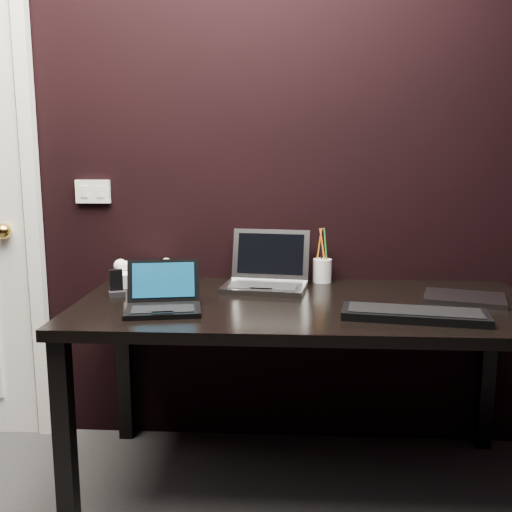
# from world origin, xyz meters

# --- Properties ---
(wall_back) EXTENTS (4.00, 0.00, 4.00)m
(wall_back) POSITION_xyz_m (0.00, 1.80, 1.30)
(wall_back) COLOR black
(wall_back) RESTS_ON ground
(wall_switch) EXTENTS (0.15, 0.02, 0.10)m
(wall_switch) POSITION_xyz_m (-0.62, 1.79, 1.12)
(wall_switch) COLOR silver
(wall_switch) RESTS_ON wall_back
(desk) EXTENTS (1.70, 0.80, 0.74)m
(desk) POSITION_xyz_m (0.30, 1.40, 0.66)
(desk) COLOR black
(desk) RESTS_ON ground
(netbook) EXTENTS (0.29, 0.27, 0.16)m
(netbook) POSITION_xyz_m (-0.20, 1.25, 0.77)
(netbook) COLOR black
(netbook) RESTS_ON desk
(silver_laptop) EXTENTS (0.36, 0.34, 0.23)m
(silver_laptop) POSITION_xyz_m (0.14, 1.62, 0.78)
(silver_laptop) COLOR gray
(silver_laptop) RESTS_ON desk
(ext_keyboard) EXTENTS (0.49, 0.23, 0.03)m
(ext_keyboard) POSITION_xyz_m (0.65, 1.20, 0.75)
(ext_keyboard) COLOR black
(ext_keyboard) RESTS_ON desk
(closed_laptop) EXTENTS (0.33, 0.28, 0.02)m
(closed_laptop) POSITION_xyz_m (0.89, 1.45, 0.75)
(closed_laptop) COLOR gray
(closed_laptop) RESTS_ON desk
(desk_phone) EXTENTS (0.25, 0.22, 0.12)m
(desk_phone) POSITION_xyz_m (-0.37, 1.66, 0.78)
(desk_phone) COLOR white
(desk_phone) RESTS_ON desk
(mobile_phone) EXTENTS (0.07, 0.07, 0.10)m
(mobile_phone) POSITION_xyz_m (-0.43, 1.45, 0.78)
(mobile_phone) COLOR black
(mobile_phone) RESTS_ON desk
(pen_cup) EXTENTS (0.10, 0.10, 0.23)m
(pen_cup) POSITION_xyz_m (0.38, 1.74, 0.79)
(pen_cup) COLOR white
(pen_cup) RESTS_ON desk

